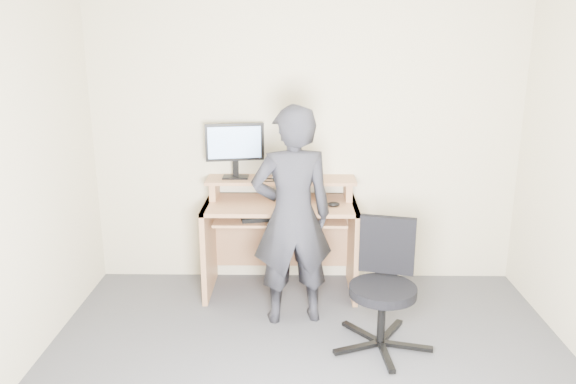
{
  "coord_description": "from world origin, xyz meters",
  "views": [
    {
      "loc": [
        -0.09,
        -2.78,
        2.02
      ],
      "look_at": [
        -0.14,
        1.05,
        0.95
      ],
      "focal_mm": 35.0,
      "sensor_mm": 36.0,
      "label": 1
    }
  ],
  "objects_px": {
    "monitor": "(235,146)",
    "office_chair": "(384,280)",
    "desk": "(281,224)",
    "person": "(292,217)"
  },
  "relations": [
    {
      "from": "desk",
      "to": "office_chair",
      "type": "relative_size",
      "value": 1.43
    },
    {
      "from": "desk",
      "to": "person",
      "type": "bearing_deg",
      "value": -80.31
    },
    {
      "from": "monitor",
      "to": "office_chair",
      "type": "distance_m",
      "value": 1.61
    },
    {
      "from": "monitor",
      "to": "person",
      "type": "relative_size",
      "value": 0.29
    },
    {
      "from": "monitor",
      "to": "person",
      "type": "distance_m",
      "value": 0.87
    },
    {
      "from": "desk",
      "to": "monitor",
      "type": "relative_size",
      "value": 2.58
    },
    {
      "from": "monitor",
      "to": "office_chair",
      "type": "height_order",
      "value": "monitor"
    },
    {
      "from": "desk",
      "to": "office_chair",
      "type": "bearing_deg",
      "value": -51.52
    },
    {
      "from": "monitor",
      "to": "office_chair",
      "type": "bearing_deg",
      "value": -52.56
    },
    {
      "from": "monitor",
      "to": "office_chair",
      "type": "xyz_separation_m",
      "value": [
        1.07,
        -0.97,
        -0.72
      ]
    }
  ]
}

